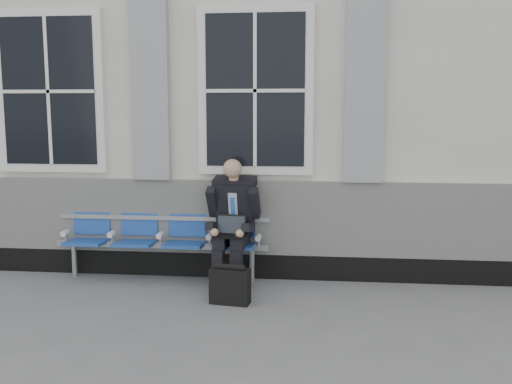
# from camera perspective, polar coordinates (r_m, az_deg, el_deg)

# --- Properties ---
(ground) EXTENTS (70.00, 70.00, 0.00)m
(ground) POSITION_cam_1_polar(r_m,az_deg,el_deg) (5.72, -5.22, -12.63)
(ground) COLOR slate
(ground) RESTS_ON ground
(station_building) EXTENTS (14.40, 4.40, 4.49)m
(station_building) POSITION_cam_1_polar(r_m,az_deg,el_deg) (8.78, -1.06, 9.47)
(station_building) COLOR silver
(station_building) RESTS_ON ground
(bench) EXTENTS (2.60, 0.47, 0.91)m
(bench) POSITION_cam_1_polar(r_m,az_deg,el_deg) (6.97, -9.43, -4.15)
(bench) COLOR #9EA0A3
(bench) RESTS_ON ground
(businessman) EXTENTS (0.62, 0.83, 1.48)m
(businessman) POSITION_cam_1_polar(r_m,az_deg,el_deg) (6.61, -2.32, -2.60)
(businessman) COLOR black
(businessman) RESTS_ON ground
(briefcase) EXTENTS (0.44, 0.23, 0.43)m
(briefcase) POSITION_cam_1_polar(r_m,az_deg,el_deg) (6.09, -2.61, -9.32)
(briefcase) COLOR black
(briefcase) RESTS_ON ground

